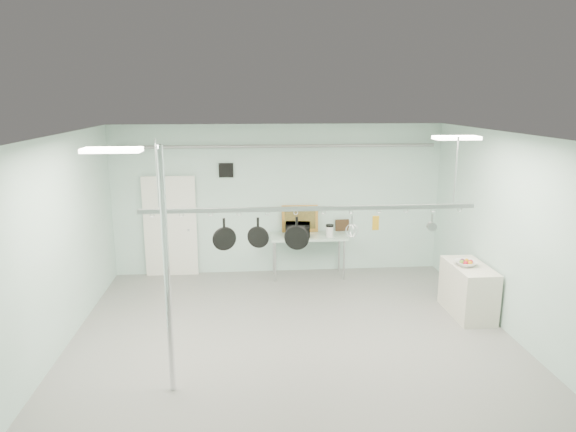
{
  "coord_description": "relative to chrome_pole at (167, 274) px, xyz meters",
  "views": [
    {
      "loc": [
        -0.71,
        -6.75,
        3.75
      ],
      "look_at": [
        -0.05,
        1.0,
        1.93
      ],
      "focal_mm": 32.0,
      "sensor_mm": 36.0,
      "label": 1
    }
  ],
  "objects": [
    {
      "name": "floor",
      "position": [
        1.7,
        0.6,
        -1.6
      ],
      "size": [
        8.0,
        8.0,
        0.0
      ],
      "primitive_type": "plane",
      "color": "gray",
      "rests_on": "ground"
    },
    {
      "name": "ceiling",
      "position": [
        1.7,
        0.6,
        1.59
      ],
      "size": [
        7.0,
        8.0,
        0.02
      ],
      "primitive_type": "cube",
      "color": "silver",
      "rests_on": "back_wall"
    },
    {
      "name": "back_wall",
      "position": [
        1.7,
        4.59,
        0.0
      ],
      "size": [
        7.0,
        0.02,
        3.2
      ],
      "primitive_type": "cube",
      "color": "silver",
      "rests_on": "floor"
    },
    {
      "name": "right_wall",
      "position": [
        5.19,
        0.6,
        0.0
      ],
      "size": [
        0.02,
        8.0,
        3.2
      ],
      "primitive_type": "cube",
      "color": "silver",
      "rests_on": "floor"
    },
    {
      "name": "door",
      "position": [
        -0.6,
        4.54,
        -0.55
      ],
      "size": [
        1.1,
        0.1,
        2.2
      ],
      "primitive_type": "cube",
      "color": "silver",
      "rests_on": "floor"
    },
    {
      "name": "wall_vent",
      "position": [
        0.6,
        4.57,
        0.65
      ],
      "size": [
        0.3,
        0.04,
        0.3
      ],
      "primitive_type": "cube",
      "color": "black",
      "rests_on": "back_wall"
    },
    {
      "name": "conduit_pipe",
      "position": [
        1.7,
        4.5,
        1.15
      ],
      "size": [
        6.6,
        0.07,
        0.07
      ],
      "primitive_type": "cylinder",
      "rotation": [
        0.0,
        1.57,
        0.0
      ],
      "color": "gray",
      "rests_on": "back_wall"
    },
    {
      "name": "chrome_pole",
      "position": [
        0.0,
        0.0,
        0.0
      ],
      "size": [
        0.08,
        0.08,
        3.2
      ],
      "primitive_type": "cylinder",
      "color": "silver",
      "rests_on": "floor"
    },
    {
      "name": "prep_table",
      "position": [
        2.3,
        4.2,
        -0.77
      ],
      "size": [
        1.6,
        0.7,
        0.91
      ],
      "color": "#A3C0B3",
      "rests_on": "floor"
    },
    {
      "name": "side_cabinet",
      "position": [
        4.85,
        2.0,
        -1.15
      ],
      "size": [
        0.6,
        1.2,
        0.9
      ],
      "primitive_type": "cube",
      "color": "beige",
      "rests_on": "floor"
    },
    {
      "name": "pot_rack",
      "position": [
        1.9,
        0.9,
        0.63
      ],
      "size": [
        4.8,
        0.06,
        1.0
      ],
      "color": "#B7B7BC",
      "rests_on": "ceiling"
    },
    {
      "name": "light_panel_left",
      "position": [
        -0.5,
        -0.2,
        1.56
      ],
      "size": [
        0.65,
        0.3,
        0.05
      ],
      "primitive_type": "cube",
      "color": "white",
      "rests_on": "ceiling"
    },
    {
      "name": "light_panel_right",
      "position": [
        4.1,
        1.2,
        1.56
      ],
      "size": [
        0.65,
        0.3,
        0.05
      ],
      "primitive_type": "cube",
      "color": "white",
      "rests_on": "ceiling"
    },
    {
      "name": "microwave",
      "position": [
        2.07,
        4.15,
        -0.55
      ],
      "size": [
        0.54,
        0.4,
        0.28
      ],
      "primitive_type": "imported",
      "rotation": [
        0.0,
        0.0,
        3.03
      ],
      "color": "black",
      "rests_on": "prep_table"
    },
    {
      "name": "coffee_canister",
      "position": [
        2.72,
        4.03,
        -0.58
      ],
      "size": [
        0.2,
        0.2,
        0.22
      ],
      "primitive_type": "cylinder",
      "rotation": [
        0.0,
        0.0,
        0.4
      ],
      "color": "silver",
      "rests_on": "prep_table"
    },
    {
      "name": "painting_large",
      "position": [
        2.15,
        4.5,
        -0.41
      ],
      "size": [
        0.78,
        0.14,
        0.58
      ],
      "primitive_type": "cube",
      "rotation": [
        -0.14,
        0.0,
        -0.01
      ],
      "color": "#CF8837",
      "rests_on": "prep_table"
    },
    {
      "name": "painting_small",
      "position": [
        3.08,
        4.5,
        -0.57
      ],
      "size": [
        0.3,
        0.1,
        0.25
      ],
      "primitive_type": "cube",
      "rotation": [
        -0.17,
        0.0,
        0.05
      ],
      "color": "#311F11",
      "rests_on": "prep_table"
    },
    {
      "name": "fruit_bowl",
      "position": [
        4.77,
        1.98,
        -0.66
      ],
      "size": [
        0.43,
        0.43,
        0.09
      ],
      "primitive_type": "imported",
      "rotation": [
        0.0,
        0.0,
        0.2
      ],
      "color": "silver",
      "rests_on": "side_cabinet"
    },
    {
      "name": "skillet_left",
      "position": [
        0.68,
        0.9,
        0.25
      ],
      "size": [
        0.34,
        0.16,
        0.47
      ],
      "primitive_type": null,
      "rotation": [
        0.0,
        0.0,
        0.29
      ],
      "color": "black",
      "rests_on": "pot_rack"
    },
    {
      "name": "skillet_mid",
      "position": [
        1.16,
        0.9,
        0.27
      ],
      "size": [
        0.32,
        0.15,
        0.44
      ],
      "primitive_type": null,
      "rotation": [
        0.0,
        0.0,
        -0.3
      ],
      "color": "black",
      "rests_on": "pot_rack"
    },
    {
      "name": "skillet_right",
      "position": [
        1.71,
        0.9,
        0.24
      ],
      "size": [
        0.36,
        0.15,
        0.49
      ],
      "primitive_type": null,
      "rotation": [
        0.0,
        0.0,
        -0.26
      ],
      "color": "black",
      "rests_on": "pot_rack"
    },
    {
      "name": "whisk",
      "position": [
        2.51,
        0.9,
        0.3
      ],
      "size": [
        0.21,
        0.21,
        0.37
      ],
      "primitive_type": null,
      "rotation": [
        0.0,
        0.0,
        -0.15
      ],
      "color": "#B9B9BE",
      "rests_on": "pot_rack"
    },
    {
      "name": "grater",
      "position": [
        2.86,
        0.9,
        0.37
      ],
      "size": [
        0.09,
        0.02,
        0.23
      ],
      "primitive_type": null,
      "rotation": [
        0.0,
        0.0,
        0.01
      ],
      "color": "yellow",
      "rests_on": "pot_rack"
    },
    {
      "name": "saucepan",
      "position": [
        3.7,
        0.9,
        0.37
      ],
      "size": [
        0.14,
        0.1,
        0.24
      ],
      "primitive_type": null,
      "rotation": [
        0.0,
        0.0,
        -0.2
      ],
      "color": "silver",
      "rests_on": "pot_rack"
    },
    {
      "name": "fruit_cluster",
      "position": [
        4.77,
        1.98,
        -0.62
      ],
      "size": [
        0.24,
        0.24,
        0.09
      ],
      "primitive_type": null,
      "color": "#AF1024",
      "rests_on": "fruit_bowl"
    }
  ]
}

